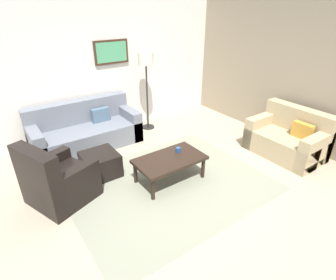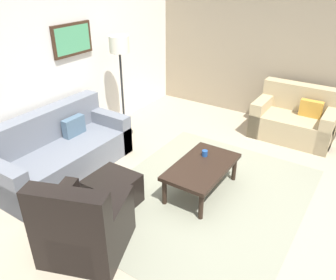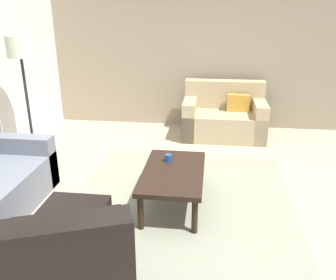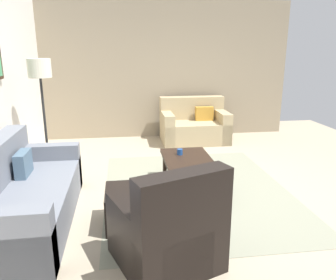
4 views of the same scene
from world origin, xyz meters
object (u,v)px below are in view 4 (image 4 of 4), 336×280
Objects in this scene: cup at (180,152)px; armchair_leather at (169,235)px; ottoman at (132,207)px; lamp_standing at (41,81)px; couch_main at (18,198)px; couch_loveseat at (194,126)px; coffee_table at (189,163)px.

armchair_leather is at bearing 167.35° from cup.
ottoman is 0.33× the size of lamp_standing.
couch_main reaches higher than cup.
lamp_standing is (-1.56, 2.56, 1.11)m from couch_loveseat.
armchair_leather is 1.71m from coffee_table.
cup is (-2.13, 0.66, 0.15)m from couch_loveseat.
ottoman is (-3.22, 1.37, -0.10)m from couch_loveseat.
coffee_table is (1.63, -0.50, 0.05)m from armchair_leather.
cup reaches higher than coffee_table.
lamp_standing reaches higher than coffee_table.
ottoman is 6.91× the size of cup.
couch_loveseat is 16.29× the size of cup.
cup is at bearing -64.91° from couch_main.
couch_loveseat is at bearing -58.62° from lamp_standing.
lamp_standing is (1.47, -0.02, 1.11)m from couch_main.
couch_main is at bearing 115.09° from cup.
coffee_table is at bearing -42.72° from ottoman.
cup is (1.86, -0.42, 0.14)m from armchair_leather.
armchair_leather reaches higher than couch_main.
coffee_table is 0.26m from cup.
couch_loveseat is 2.36× the size of ottoman.
couch_loveseat is 0.77× the size of lamp_standing.
armchair_leather is 12.72× the size of cup.
ottoman is 0.51× the size of coffee_table.
ottoman is 1.32m from cup.
couch_main is 2.13m from cup.
couch_main is at bearing 139.55° from couch_loveseat.
couch_main and couch_loveseat have the same top height.
couch_main is 25.49× the size of cup.
couch_main is at bearing 81.39° from ottoman.
couch_loveseat is 3.50m from ottoman.
lamp_standing is (2.43, 1.48, 1.10)m from armchair_leather.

